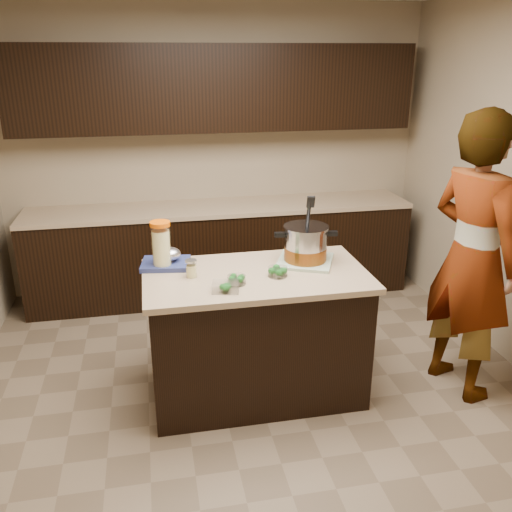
{
  "coord_description": "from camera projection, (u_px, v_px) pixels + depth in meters",
  "views": [
    {
      "loc": [
        -0.64,
        -3.2,
        2.25
      ],
      "look_at": [
        0.0,
        0.0,
        1.02
      ],
      "focal_mm": 38.0,
      "sensor_mm": 36.0,
      "label": 1
    }
  ],
  "objects": [
    {
      "name": "lemonade_pitcher",
      "position": [
        161.0,
        248.0,
        3.55
      ],
      "size": [
        0.14,
        0.14,
        0.32
      ],
      "rotation": [
        0.0,
        0.0,
        0.05
      ],
      "color": "#E0D789",
      "rests_on": "island"
    },
    {
      "name": "mason_jar",
      "position": [
        191.0,
        269.0,
        3.45
      ],
      "size": [
        0.08,
        0.08,
        0.12
      ],
      "rotation": [
        0.0,
        0.0,
        -0.12
      ],
      "color": "#E0D789",
      "rests_on": "island"
    },
    {
      "name": "broccoli_tub_left",
      "position": [
        237.0,
        280.0,
        3.36
      ],
      "size": [
        0.13,
        0.13,
        0.06
      ],
      "rotation": [
        0.0,
        0.0,
        0.1
      ],
      "color": "silver",
      "rests_on": "island"
    },
    {
      "name": "island",
      "position": [
        256.0,
        334.0,
        3.69
      ],
      "size": [
        1.46,
        0.81,
        0.9
      ],
      "color": "black",
      "rests_on": "ground"
    },
    {
      "name": "broccoli_tub_rect",
      "position": [
        226.0,
        287.0,
        3.26
      ],
      "size": [
        0.18,
        0.15,
        0.06
      ],
      "rotation": [
        0.0,
        0.0,
        -0.22
      ],
      "color": "silver",
      "rests_on": "island"
    },
    {
      "name": "room_shell",
      "position": [
        256.0,
        148.0,
        3.24
      ],
      "size": [
        4.04,
        4.04,
        2.72
      ],
      "color": "tan",
      "rests_on": "ground"
    },
    {
      "name": "broccoli_tub_right",
      "position": [
        278.0,
        272.0,
        3.47
      ],
      "size": [
        0.16,
        0.16,
        0.06
      ],
      "rotation": [
        0.0,
        0.0,
        -0.31
      ],
      "color": "silver",
      "rests_on": "island"
    },
    {
      "name": "back_cabinets",
      "position": [
        220.0,
        200.0,
        5.11
      ],
      "size": [
        3.6,
        0.63,
        2.33
      ],
      "color": "black",
      "rests_on": "ground"
    },
    {
      "name": "ground_plane",
      "position": [
        256.0,
        390.0,
        3.85
      ],
      "size": [
        4.0,
        4.0,
        0.0
      ],
      "primitive_type": "plane",
      "color": "brown",
      "rests_on": "ground"
    },
    {
      "name": "dish_towel",
      "position": [
        305.0,
        261.0,
        3.71
      ],
      "size": [
        0.48,
        0.48,
        0.02
      ],
      "primitive_type": "cube",
      "rotation": [
        0.0,
        0.0,
        -0.42
      ],
      "color": "#668D5F",
      "rests_on": "island"
    },
    {
      "name": "person",
      "position": [
        473.0,
        258.0,
        3.58
      ],
      "size": [
        0.63,
        0.81,
        1.95
      ],
      "primitive_type": "imported",
      "rotation": [
        0.0,
        0.0,
        1.83
      ],
      "color": "gray",
      "rests_on": "ground"
    },
    {
      "name": "blue_tray",
      "position": [
        167.0,
        260.0,
        3.63
      ],
      "size": [
        0.35,
        0.3,
        0.12
      ],
      "rotation": [
        0.0,
        0.0,
        -0.14
      ],
      "color": "navy",
      "rests_on": "island"
    },
    {
      "name": "stock_pot",
      "position": [
        306.0,
        246.0,
        3.67
      ],
      "size": [
        0.43,
        0.34,
        0.43
      ],
      "rotation": [
        0.0,
        0.0,
        -0.12
      ],
      "color": "#B7B7BC",
      "rests_on": "dish_towel"
    }
  ]
}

